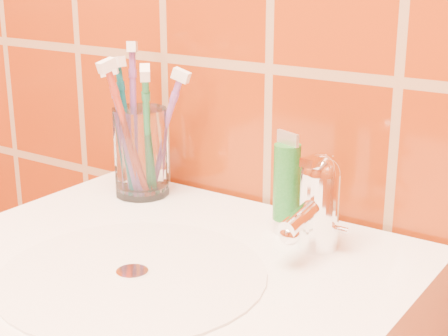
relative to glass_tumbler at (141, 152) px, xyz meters
The scene contains 9 objects.
glass_tumbler is the anchor object (origin of this frame).
toothpaste_tube 0.25m from the glass_tumbler, ahead, with size 0.04×0.03×0.13m.
faucet 0.30m from the glass_tumbler, ahead, with size 0.05×0.11×0.12m.
toothbrush_0 0.04m from the glass_tumbler, 32.73° to the left, with size 0.08×0.04×0.19m, color #884DA5, non-canonical shape.
toothbrush_1 0.05m from the glass_tumbler, 158.98° to the left, with size 0.04×0.05×0.23m, color #85499C, non-canonical shape.
toothbrush_2 0.04m from the glass_tumbler, 157.35° to the right, with size 0.06×0.03×0.21m, color #0D6272, non-canonical shape.
toothbrush_3 0.05m from the glass_tumbler, 31.68° to the right, with size 0.07×0.07×0.21m, color #1F7642, non-canonical shape.
toothbrush_4 0.05m from the glass_tumbler, 83.98° to the right, with size 0.04×0.08×0.21m, color #A53323, non-canonical shape.
toothbrush_5 0.04m from the glass_tumbler, 117.17° to the right, with size 0.06×0.05×0.20m, color #734799, non-canonical shape.
Camera 1 is at (0.47, 0.40, 1.19)m, focal length 55.00 mm.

